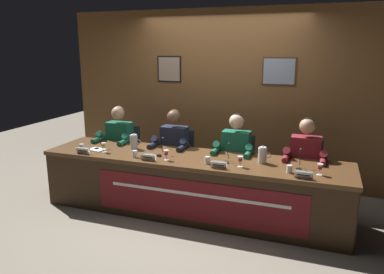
{
  "coord_description": "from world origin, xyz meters",
  "views": [
    {
      "loc": [
        1.49,
        -4.11,
        2.03
      ],
      "look_at": [
        0.0,
        0.0,
        0.98
      ],
      "focal_mm": 34.68,
      "sensor_mm": 36.0,
      "label": 1
    }
  ],
  "objects_px": {
    "nameplate_center_left": "(148,157)",
    "juice_glass_far_right": "(320,167)",
    "conference_table": "(189,177)",
    "microphone_center_right": "(227,156)",
    "panelist_center_right": "(235,153)",
    "nameplate_center_right": "(219,165)",
    "panelist_far_left": "(117,142)",
    "nameplate_far_right": "(304,175)",
    "microphone_center_left": "(160,150)",
    "chair_far_left": "(125,156)",
    "panelist_far_right": "(305,160)",
    "juice_glass_center_right": "(240,160)",
    "water_cup_far_left": "(82,148)",
    "microphone_far_right": "(300,163)",
    "chair_center_left": "(178,162)",
    "juice_glass_center_left": "(166,153)",
    "water_cup_center_right": "(207,161)",
    "panelist_center_left": "(172,147)",
    "water_cup_far_right": "(289,169)",
    "water_pitcher_right_side": "(263,155)",
    "juice_glass_far_left": "(104,146)",
    "chair_center_right": "(237,169)",
    "water_cup_center_left": "(135,154)",
    "nameplate_far_left": "(83,150)",
    "water_pitcher_left_side": "(134,142)",
    "document_stack_far_left": "(97,150)",
    "microphone_far_left": "(98,143)"
  },
  "relations": [
    {
      "from": "nameplate_center_left",
      "to": "juice_glass_far_right",
      "type": "xyz_separation_m",
      "value": [
        1.93,
        0.14,
        0.05
      ]
    },
    {
      "from": "conference_table",
      "to": "microphone_center_right",
      "type": "relative_size",
      "value": 17.54
    },
    {
      "from": "panelist_center_right",
      "to": "nameplate_center_right",
      "type": "xyz_separation_m",
      "value": [
        -0.0,
        -0.73,
        0.06
      ]
    },
    {
      "from": "panelist_far_left",
      "to": "nameplate_far_right",
      "type": "relative_size",
      "value": 6.48
    },
    {
      "from": "microphone_center_left",
      "to": "nameplate_far_right",
      "type": "height_order",
      "value": "microphone_center_left"
    },
    {
      "from": "chair_far_left",
      "to": "panelist_far_right",
      "type": "height_order",
      "value": "panelist_far_right"
    },
    {
      "from": "juice_glass_center_right",
      "to": "nameplate_far_right",
      "type": "distance_m",
      "value": 0.71
    },
    {
      "from": "water_cup_far_left",
      "to": "panelist_far_right",
      "type": "distance_m",
      "value": 2.83
    },
    {
      "from": "chair_far_left",
      "to": "microphone_far_right",
      "type": "bearing_deg",
      "value": -14.14
    },
    {
      "from": "microphone_far_right",
      "to": "juice_glass_far_right",
      "type": "bearing_deg",
      "value": -31.88
    },
    {
      "from": "chair_center_left",
      "to": "panelist_center_right",
      "type": "bearing_deg",
      "value": -12.82
    },
    {
      "from": "juice_glass_center_left",
      "to": "nameplate_far_right",
      "type": "height_order",
      "value": "juice_glass_center_left"
    },
    {
      "from": "panelist_far_left",
      "to": "panelist_far_right",
      "type": "bearing_deg",
      "value": 0.0
    },
    {
      "from": "panelist_far_left",
      "to": "chair_center_left",
      "type": "distance_m",
      "value": 0.94
    },
    {
      "from": "nameplate_center_right",
      "to": "water_cup_center_right",
      "type": "relative_size",
      "value": 2.15
    },
    {
      "from": "panelist_center_left",
      "to": "water_cup_far_left",
      "type": "bearing_deg",
      "value": -148.19
    },
    {
      "from": "water_cup_center_right",
      "to": "juice_glass_center_left",
      "type": "bearing_deg",
      "value": -176.32
    },
    {
      "from": "nameplate_center_right",
      "to": "microphone_far_right",
      "type": "xyz_separation_m",
      "value": [
        0.85,
        0.28,
        0.03
      ]
    },
    {
      "from": "nameplate_center_left",
      "to": "microphone_center_right",
      "type": "height_order",
      "value": "microphone_center_right"
    },
    {
      "from": "panelist_far_right",
      "to": "nameplate_far_right",
      "type": "height_order",
      "value": "panelist_far_right"
    },
    {
      "from": "conference_table",
      "to": "nameplate_center_right",
      "type": "xyz_separation_m",
      "value": [
        0.43,
        -0.2,
        0.26
      ]
    },
    {
      "from": "panelist_center_left",
      "to": "water_cup_far_right",
      "type": "bearing_deg",
      "value": -20.93
    },
    {
      "from": "panelist_far_right",
      "to": "water_pitcher_right_side",
      "type": "height_order",
      "value": "panelist_far_right"
    },
    {
      "from": "water_cup_center_right",
      "to": "conference_table",
      "type": "bearing_deg",
      "value": 161.79
    },
    {
      "from": "juice_glass_far_left",
      "to": "juice_glass_center_right",
      "type": "bearing_deg",
      "value": 0.06
    },
    {
      "from": "panelist_far_right",
      "to": "nameplate_far_right",
      "type": "xyz_separation_m",
      "value": [
        0.03,
        -0.75,
        0.06
      ]
    },
    {
      "from": "water_cup_far_right",
      "to": "water_pitcher_right_side",
      "type": "distance_m",
      "value": 0.42
    },
    {
      "from": "chair_center_right",
      "to": "panelist_far_right",
      "type": "height_order",
      "value": "panelist_far_right"
    },
    {
      "from": "chair_center_left",
      "to": "conference_table",
      "type": "bearing_deg",
      "value": -58.85
    },
    {
      "from": "water_cup_center_left",
      "to": "nameplate_far_right",
      "type": "xyz_separation_m",
      "value": [
        1.99,
        -0.08,
        0.0
      ]
    },
    {
      "from": "water_cup_center_left",
      "to": "microphone_far_right",
      "type": "relative_size",
      "value": 0.39
    },
    {
      "from": "chair_center_right",
      "to": "juice_glass_far_right",
      "type": "bearing_deg",
      "value": -36.66
    },
    {
      "from": "panelist_center_left",
      "to": "microphone_far_right",
      "type": "relative_size",
      "value": 5.62
    },
    {
      "from": "nameplate_far_left",
      "to": "juice_glass_far_right",
      "type": "distance_m",
      "value": 2.84
    },
    {
      "from": "panelist_far_left",
      "to": "microphone_far_right",
      "type": "xyz_separation_m",
      "value": [
        2.59,
        -0.45,
        0.1
      ]
    },
    {
      "from": "water_pitcher_left_side",
      "to": "document_stack_far_left",
      "type": "distance_m",
      "value": 0.49
    },
    {
      "from": "water_cup_center_left",
      "to": "juice_glass_center_right",
      "type": "relative_size",
      "value": 0.69
    },
    {
      "from": "microphone_far_left",
      "to": "chair_center_right",
      "type": "xyz_separation_m",
      "value": [
        1.73,
        0.69,
        -0.37
      ]
    },
    {
      "from": "juice_glass_far_right",
      "to": "microphone_far_right",
      "type": "height_order",
      "value": "microphone_far_right"
    },
    {
      "from": "juice_glass_far_left",
      "to": "juice_glass_center_right",
      "type": "relative_size",
      "value": 1.0
    },
    {
      "from": "microphone_far_left",
      "to": "water_cup_center_right",
      "type": "distance_m",
      "value": 1.56
    },
    {
      "from": "microphone_far_left",
      "to": "water_cup_center_left",
      "type": "xyz_separation_m",
      "value": [
        0.64,
        -0.18,
        -0.04
      ]
    },
    {
      "from": "microphone_center_left",
      "to": "juice_glass_center_right",
      "type": "height_order",
      "value": "microphone_center_left"
    },
    {
      "from": "microphone_center_right",
      "to": "juice_glass_center_left",
      "type": "bearing_deg",
      "value": -166.4
    },
    {
      "from": "chair_far_left",
      "to": "water_pitcher_left_side",
      "type": "relative_size",
      "value": 4.23
    },
    {
      "from": "nameplate_far_right",
      "to": "nameplate_far_left",
      "type": "bearing_deg",
      "value": -180.0
    },
    {
      "from": "water_pitcher_right_side",
      "to": "document_stack_far_left",
      "type": "bearing_deg",
      "value": -175.22
    },
    {
      "from": "conference_table",
      "to": "chair_far_left",
      "type": "relative_size",
      "value": 4.27
    },
    {
      "from": "microphone_center_left",
      "to": "chair_far_left",
      "type": "bearing_deg",
      "value": 143.09
    },
    {
      "from": "conference_table",
      "to": "chair_far_left",
      "type": "xyz_separation_m",
      "value": [
        -1.32,
        0.73,
        -0.08
      ]
    }
  ]
}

